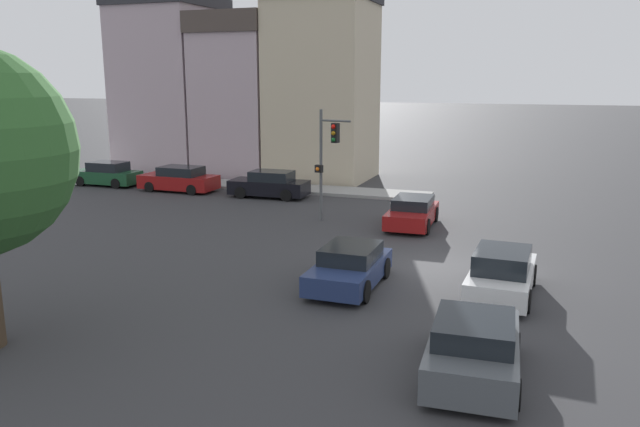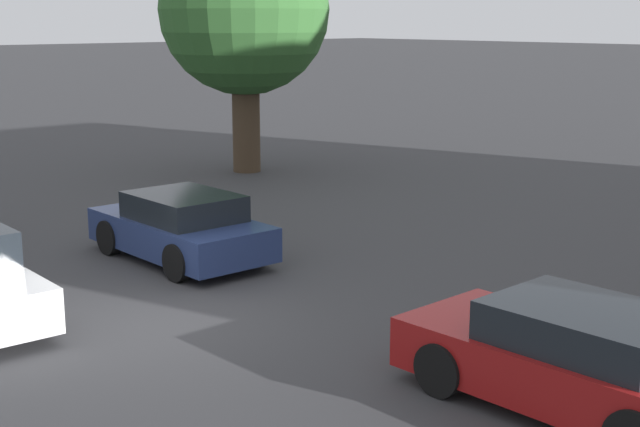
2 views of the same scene
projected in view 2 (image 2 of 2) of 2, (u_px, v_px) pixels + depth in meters
name	position (u px, v px, depth m)	size (l,w,h in m)	color
ground_plane	(152.00, 323.00, 13.92)	(300.00, 300.00, 0.00)	#333335
street_tree	(244.00, 11.00, 26.78)	(5.15, 5.15, 7.52)	#423323
crossing_car_1	(181.00, 228.00, 17.48)	(4.08, 1.99, 1.34)	navy
crossing_car_2	(575.00, 359.00, 10.73)	(4.30, 2.07, 1.34)	maroon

